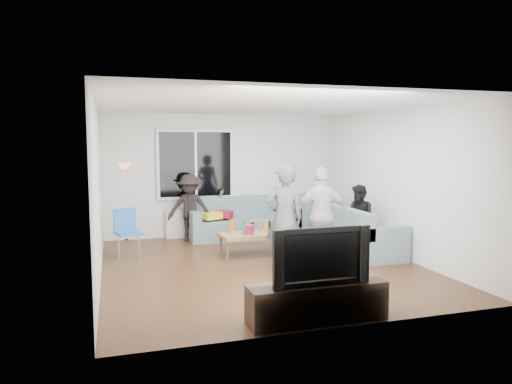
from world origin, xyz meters
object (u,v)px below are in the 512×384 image
object	(u,v)px
coffee_table	(251,244)
spectator_back	(190,208)
sofa_back_section	(244,218)
player_right	(322,215)
side_chair	(129,234)
floor_lamp	(125,202)
spectator_right	(359,219)
player_left	(284,218)
television	(318,255)
sofa_right_section	(359,229)
tv_console	(317,302)

from	to	relation	value
coffee_table	spectator_back	bearing A→B (deg)	118.47
sofa_back_section	player_right	size ratio (longest dim) A/B	1.43
sofa_back_section	player_right	world-z (taller)	player_right
side_chair	floor_lamp	bearing A→B (deg)	72.03
side_chair	spectator_right	distance (m)	4.14
side_chair	floor_lamp	world-z (taller)	floor_lamp
side_chair	player_left	size ratio (longest dim) A/B	0.51
floor_lamp	spectator_back	distance (m)	1.37
television	player_right	bearing A→B (deg)	64.13
sofa_back_section	sofa_right_section	xyz separation A→B (m)	(1.68, -1.86, 0.00)
tv_console	sofa_back_section	bearing A→B (deg)	84.43
sofa_back_section	sofa_right_section	size ratio (longest dim) A/B	1.15
side_chair	spectator_right	size ratio (longest dim) A/B	0.69
coffee_table	tv_console	bearing A→B (deg)	-93.11
sofa_back_section	player_left	distance (m)	2.74
spectator_back	floor_lamp	bearing A→B (deg)	169.34
player_left	tv_console	distance (m)	2.19
coffee_table	floor_lamp	size ratio (longest dim) A/B	0.71
spectator_right	television	size ratio (longest dim) A/B	1.09
spectator_right	spectator_back	xyz separation A→B (m)	(-2.82, 1.90, 0.06)
sofa_back_section	spectator_right	bearing A→B (deg)	-48.10
coffee_table	player_left	bearing A→B (deg)	-80.71
spectator_back	tv_console	bearing A→B (deg)	-69.23
floor_lamp	spectator_back	size ratio (longest dim) A/B	1.14
sofa_back_section	spectator_back	size ratio (longest dim) A/B	1.68
spectator_back	tv_console	size ratio (longest dim) A/B	0.85
side_chair	coffee_table	bearing A→B (deg)	-28.56
sofa_right_section	coffee_table	distance (m)	2.01
floor_lamp	television	distance (m)	5.68
player_right	television	size ratio (longest dim) A/B	1.41
sofa_right_section	television	bearing A→B (deg)	143.64
television	coffee_table	bearing A→B (deg)	86.89
side_chair	spectator_back	xyz separation A→B (m)	(1.25, 1.17, 0.25)
coffee_table	sofa_right_section	bearing A→B (deg)	-9.29
tv_console	side_chair	bearing A→B (deg)	117.96
sofa_back_section	sofa_right_section	bearing A→B (deg)	-47.89
floor_lamp	player_right	world-z (taller)	player_right
tv_console	sofa_right_section	bearing A→B (deg)	53.64
floor_lamp	spectator_right	size ratio (longest dim) A/B	1.26
coffee_table	spectator_right	size ratio (longest dim) A/B	0.89
coffee_table	spectator_right	bearing A→B (deg)	-9.68
floor_lamp	player_right	size ratio (longest dim) A/B	0.97
coffee_table	tv_console	size ratio (longest dim) A/B	0.69
coffee_table	side_chair	bearing A→B (deg)	169.41
side_chair	spectator_back	size ratio (longest dim) A/B	0.63
side_chair	player_left	distance (m)	2.80
sofa_right_section	side_chair	size ratio (longest dim) A/B	2.33
sofa_right_section	floor_lamp	world-z (taller)	floor_lamp
coffee_table	player_left	world-z (taller)	player_left
sofa_back_section	player_left	size ratio (longest dim) A/B	1.37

